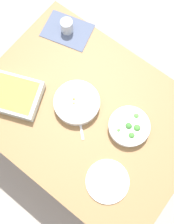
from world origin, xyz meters
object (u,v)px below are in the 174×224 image
broccoli_bowl (129,127)px  drink_cup (67,27)px  baking_dish (12,95)px  stew_bowl (77,103)px  spoon_by_stew (80,119)px  side_plate (107,181)px

broccoli_bowl → drink_cup: size_ratio=2.58×
baking_dish → drink_cup: (-0.03, 0.51, 0.00)m
stew_bowl → spoon_by_stew: size_ratio=1.76×
broccoli_bowl → side_plate: size_ratio=1.00×
spoon_by_stew → drink_cup: bearing=135.9°
broccoli_bowl → spoon_by_stew: (-0.23, -0.12, -0.03)m
baking_dish → stew_bowl: bearing=30.5°
broccoli_bowl → spoon_by_stew: broccoli_bowl is taller
drink_cup → side_plate: drink_cup is taller
broccoli_bowl → drink_cup: drink_cup is taller
broccoli_bowl → baking_dish: size_ratio=0.61×
stew_bowl → broccoli_bowl: 0.30m
side_plate → spoon_by_stew: size_ratio=1.55×
broccoli_bowl → drink_cup: 0.69m
baking_dish → drink_cup: bearing=93.7°
baking_dish → spoon_by_stew: baking_dish is taller
stew_bowl → drink_cup: (-0.34, 0.33, 0.01)m
side_plate → baking_dish: bearing=176.1°
stew_bowl → side_plate: stew_bowl is taller
side_plate → broccoli_bowl: bearing=104.7°
broccoli_bowl → side_plate: 0.30m
stew_bowl → broccoli_bowl: broccoli_bowl is taller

